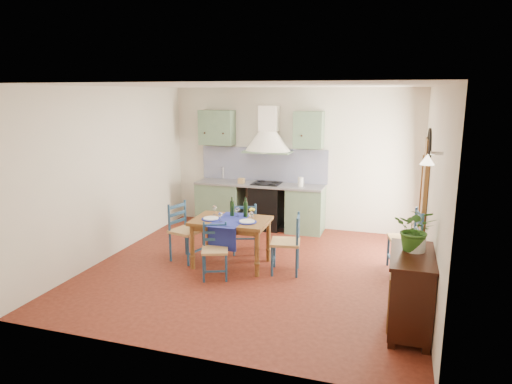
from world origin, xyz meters
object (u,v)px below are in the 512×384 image
dining_table (231,225)px  chair_near (215,250)px  sideboard (410,289)px  potted_plant (416,229)px

dining_table → chair_near: dining_table is taller
chair_near → sideboard: 2.84m
potted_plant → dining_table: bearing=156.1°
sideboard → dining_table: bearing=153.9°
dining_table → chair_near: bearing=-96.6°
chair_near → sideboard: sideboard is taller
sideboard → potted_plant: potted_plant is taller
chair_near → potted_plant: bearing=-13.6°
dining_table → potted_plant: 2.98m
potted_plant → chair_near: bearing=166.4°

